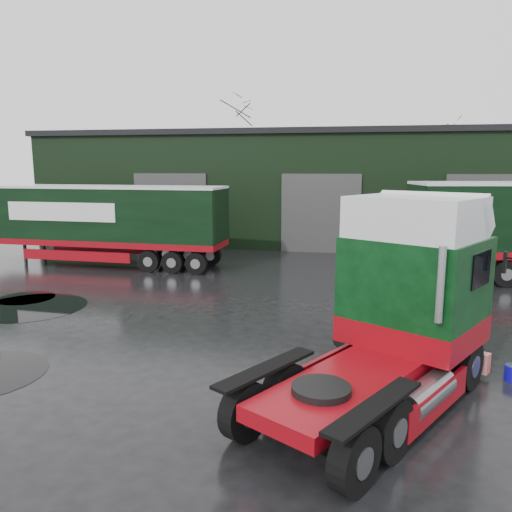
{
  "coord_description": "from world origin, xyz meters",
  "views": [
    {
      "loc": [
        3.27,
        -11.59,
        4.35
      ],
      "look_at": [
        0.65,
        2.94,
        1.7
      ],
      "focal_mm": 35.0,
      "sensor_mm": 36.0,
      "label": 1
    }
  ],
  "objects_px": {
    "hero_tractor": "(371,309)",
    "warehouse": "(326,186)",
    "tree_back_a": "(235,162)",
    "trailer_left": "(99,225)",
    "tree_back_b": "(434,174)"
  },
  "relations": [
    {
      "from": "hero_tractor",
      "to": "warehouse",
      "type": "bearing_deg",
      "value": 125.83
    },
    {
      "from": "hero_tractor",
      "to": "tree_back_a",
      "type": "height_order",
      "value": "tree_back_a"
    },
    {
      "from": "trailer_left",
      "to": "tree_back_a",
      "type": "xyz_separation_m",
      "value": [
        1.5,
        21.14,
        2.97
      ]
    },
    {
      "from": "warehouse",
      "to": "tree_back_a",
      "type": "xyz_separation_m",
      "value": [
        -8.0,
        10.0,
        1.59
      ]
    },
    {
      "from": "hero_tractor",
      "to": "tree_back_a",
      "type": "bearing_deg",
      "value": 137.93
    },
    {
      "from": "warehouse",
      "to": "tree_back_b",
      "type": "relative_size",
      "value": 4.32
    },
    {
      "from": "tree_back_a",
      "to": "warehouse",
      "type": "bearing_deg",
      "value": -51.34
    },
    {
      "from": "trailer_left",
      "to": "tree_back_b",
      "type": "relative_size",
      "value": 1.53
    },
    {
      "from": "trailer_left",
      "to": "hero_tractor",
      "type": "bearing_deg",
      "value": -133.62
    },
    {
      "from": "hero_tractor",
      "to": "tree_back_b",
      "type": "bearing_deg",
      "value": 110.74
    },
    {
      "from": "tree_back_b",
      "to": "warehouse",
      "type": "bearing_deg",
      "value": -128.66
    },
    {
      "from": "trailer_left",
      "to": "warehouse",
      "type": "bearing_deg",
      "value": -37.59
    },
    {
      "from": "trailer_left",
      "to": "tree_back_a",
      "type": "distance_m",
      "value": 21.4
    },
    {
      "from": "warehouse",
      "to": "tree_back_b",
      "type": "xyz_separation_m",
      "value": [
        8.0,
        10.0,
        0.59
      ]
    },
    {
      "from": "warehouse",
      "to": "hero_tractor",
      "type": "relative_size",
      "value": 5.25
    }
  ]
}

